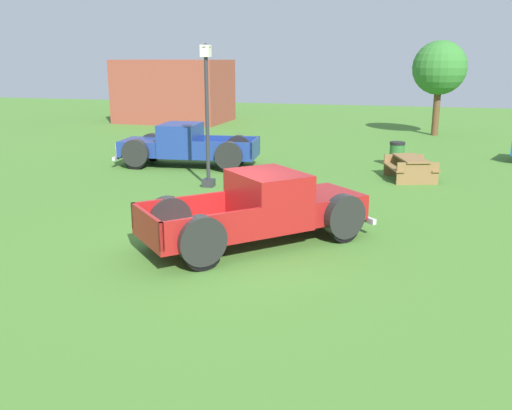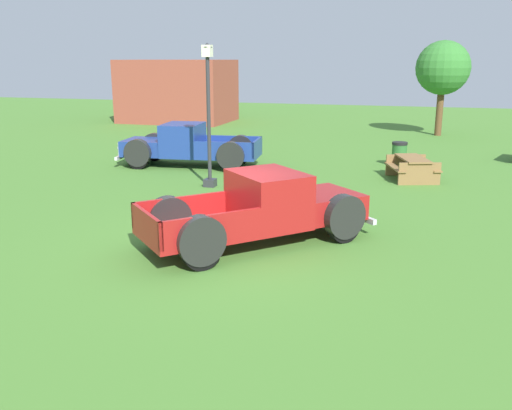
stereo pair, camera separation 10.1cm
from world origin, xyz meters
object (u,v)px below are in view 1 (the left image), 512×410
Objects in this scene: pickup_truck_behind_left at (179,146)px; lamp_post_near at (207,113)px; pickup_truck_foreground at (271,208)px; picnic_table at (410,166)px; trash_can at (397,154)px; oak_tree_east at (440,68)px.

pickup_truck_behind_left is 1.22× the size of lamp_post_near.
pickup_truck_foreground is at bearing -54.68° from pickup_truck_behind_left.
pickup_truck_behind_left is (-5.68, 8.01, 0.01)m from pickup_truck_foreground.
lamp_post_near is 2.09× the size of picnic_table.
pickup_truck_foreground reaches higher than trash_can.
oak_tree_east is (4.11, 20.07, 2.77)m from pickup_truck_foreground.
pickup_truck_foreground is 1.01× the size of oak_tree_east.
pickup_truck_behind_left is 8.43m from trash_can.
pickup_truck_foreground is at bearing -110.92° from picnic_table.
pickup_truck_foreground is 6.14m from lamp_post_near.
pickup_truck_foreground is 9.82m from pickup_truck_behind_left.
lamp_post_near is 0.91× the size of oak_tree_east.
pickup_truck_behind_left is 8.66m from picnic_table.
oak_tree_east is at bearing 84.76° from picnic_table.
oak_tree_east is at bearing 63.88° from lamp_post_near.
trash_can is at bearing 102.43° from picnic_table.
oak_tree_east reaches higher than pickup_truck_behind_left.
pickup_truck_foreground is 10.53m from trash_can.
oak_tree_east reaches higher than trash_can.
pickup_truck_foreground is 20.68m from oak_tree_east.
trash_can is (5.78, 5.34, -1.90)m from lamp_post_near.
oak_tree_east reaches higher than pickup_truck_foreground.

